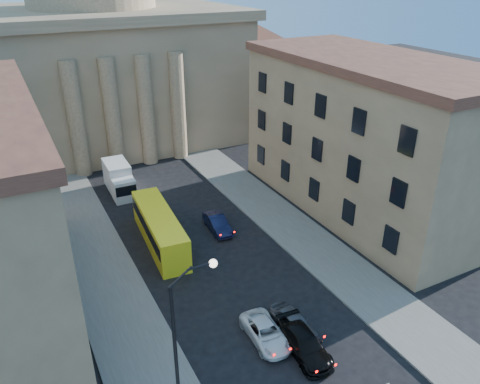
# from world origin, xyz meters

# --- Properties ---
(sidewalk_left) EXTENTS (5.00, 60.00, 0.15)m
(sidewalk_left) POSITION_xyz_m (-8.50, 18.00, 0.07)
(sidewalk_left) COLOR #5A5852
(sidewalk_left) RESTS_ON ground
(sidewalk_right) EXTENTS (5.00, 60.00, 0.15)m
(sidewalk_right) POSITION_xyz_m (8.50, 18.00, 0.07)
(sidewalk_right) COLOR #5A5852
(sidewalk_right) RESTS_ON ground
(church) EXTENTS (68.02, 28.76, 36.60)m
(church) POSITION_xyz_m (0.00, 55.47, 11.88)
(church) COLOR #766448
(church) RESTS_ON ground
(building_right) EXTENTS (11.60, 26.60, 14.70)m
(building_right) POSITION_xyz_m (17.00, 22.00, 7.42)
(building_right) COLOR tan
(building_right) RESTS_ON ground
(street_lamp) EXTENTS (2.62, 0.44, 8.83)m
(street_lamp) POSITION_xyz_m (-6.97, 8.00, 5.29)
(street_lamp) COLOR black
(street_lamp) RESTS_ON ground
(car_left_mid) EXTENTS (2.20, 4.48, 1.22)m
(car_left_mid) POSITION_xyz_m (-0.80, 9.96, 0.61)
(car_left_mid) COLOR white
(car_left_mid) RESTS_ON ground
(car_right_mid) EXTENTS (2.32, 4.97, 1.40)m
(car_right_mid) POSITION_xyz_m (0.80, 7.92, 0.70)
(car_right_mid) COLOR black
(car_right_mid) RESTS_ON ground
(car_right_far) EXTENTS (1.86, 4.03, 1.34)m
(car_right_far) POSITION_xyz_m (1.33, 9.91, 0.67)
(car_right_far) COLOR #4C4B50
(car_right_far) RESTS_ON ground
(car_right_distant) EXTENTS (1.78, 4.36, 1.41)m
(car_right_distant) POSITION_xyz_m (2.34, 24.05, 0.70)
(car_right_distant) COLOR black
(car_right_distant) RESTS_ON ground
(city_bus) EXTENTS (3.14, 10.67, 2.97)m
(city_bus) POSITION_xyz_m (-3.03, 24.27, 1.59)
(city_bus) COLOR yellow
(city_bus) RESTS_ON ground
(box_truck) EXTENTS (2.37, 5.80, 3.16)m
(box_truck) POSITION_xyz_m (-3.50, 36.01, 1.50)
(box_truck) COLOR silver
(box_truck) RESTS_ON ground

